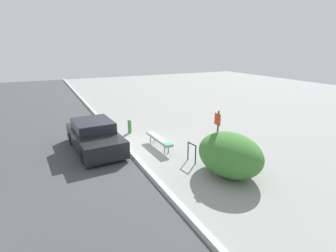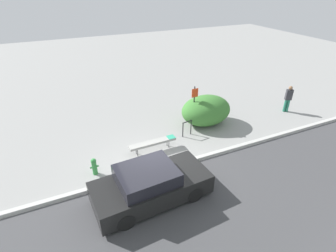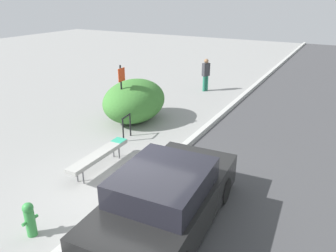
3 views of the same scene
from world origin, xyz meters
name	(u,v)px [view 1 (image 1 of 3)]	position (x,y,z in m)	size (l,w,h in m)	color
ground_plane	(126,148)	(0.00, 0.00, 0.00)	(60.00, 60.00, 0.00)	gray
road_strip	(0,170)	(0.00, -5.15, 0.00)	(60.00, 10.00, 0.01)	#424244
curb	(126,147)	(0.00, 0.00, 0.07)	(60.00, 0.20, 0.13)	#B7B7B2
bench	(159,139)	(0.61, 1.46, 0.44)	(2.25, 0.41, 0.52)	#515156
bike_rack	(192,151)	(2.69, 2.01, 0.50)	(0.55, 0.12, 0.83)	black
sign_post	(217,134)	(3.44, 2.70, 1.38)	(0.36, 0.08, 2.30)	black
fire_hydrant	(130,126)	(-2.17, 0.91, 0.41)	(0.36, 0.22, 0.77)	#338C3F
shrub_hedge	(230,154)	(4.23, 2.73, 0.80)	(2.78, 2.10, 1.60)	#3D7A33
parked_car_near	(95,136)	(-0.57, -1.32, 0.63)	(4.29, 2.08, 1.37)	black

